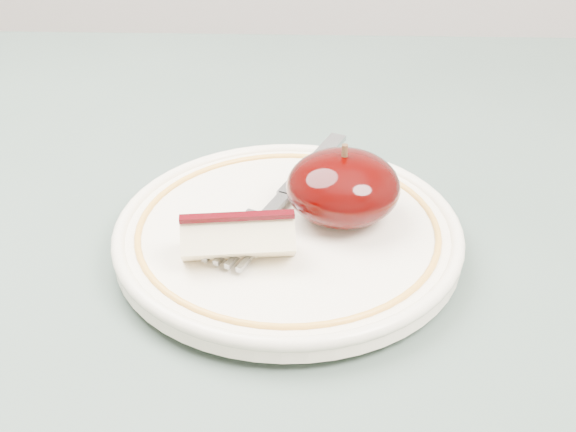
{
  "coord_description": "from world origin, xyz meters",
  "views": [
    {
      "loc": [
        -0.0,
        -0.38,
        1.06
      ],
      "look_at": [
        -0.02,
        0.05,
        0.78
      ],
      "focal_mm": 50.0,
      "sensor_mm": 36.0,
      "label": 1
    }
  ],
  "objects_px": {
    "apple_half": "(343,187)",
    "fork": "(284,197)",
    "plate": "(288,234)",
    "table": "(308,404)"
  },
  "relations": [
    {
      "from": "table",
      "to": "plate",
      "type": "height_order",
      "value": "plate"
    },
    {
      "from": "plate",
      "to": "apple_half",
      "type": "distance_m",
      "value": 0.05
    },
    {
      "from": "table",
      "to": "apple_half",
      "type": "xyz_separation_m",
      "value": [
        0.02,
        0.07,
        0.13
      ]
    },
    {
      "from": "fork",
      "to": "table",
      "type": "bearing_deg",
      "value": -143.3
    },
    {
      "from": "table",
      "to": "plate",
      "type": "distance_m",
      "value": 0.11
    },
    {
      "from": "apple_half",
      "to": "fork",
      "type": "xyz_separation_m",
      "value": [
        -0.04,
        0.02,
        -0.02
      ]
    },
    {
      "from": "apple_half",
      "to": "fork",
      "type": "relative_size",
      "value": 0.42
    },
    {
      "from": "table",
      "to": "fork",
      "type": "height_order",
      "value": "fork"
    },
    {
      "from": "table",
      "to": "plate",
      "type": "xyz_separation_m",
      "value": [
        -0.02,
        0.05,
        0.1
      ]
    },
    {
      "from": "plate",
      "to": "apple_half",
      "type": "bearing_deg",
      "value": 23.51
    }
  ]
}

